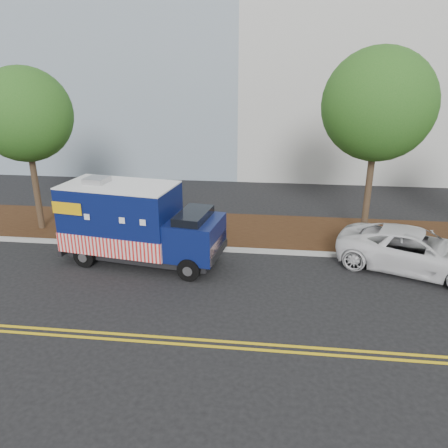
# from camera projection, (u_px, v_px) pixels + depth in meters

# --- Properties ---
(ground) EXTENTS (120.00, 120.00, 0.00)m
(ground) POSITION_uv_depth(u_px,v_px,m) (154.00, 263.00, 15.98)
(ground) COLOR black
(ground) RESTS_ON ground
(curb) EXTENTS (120.00, 0.18, 0.15)m
(curb) POSITION_uv_depth(u_px,v_px,m) (163.00, 246.00, 17.26)
(curb) COLOR #9E9E99
(curb) RESTS_ON ground
(mulch_strip) EXTENTS (120.00, 4.00, 0.15)m
(mulch_strip) POSITION_uv_depth(u_px,v_px,m) (175.00, 228.00, 19.22)
(mulch_strip) COLOR black
(mulch_strip) RESTS_ON ground
(centerline_near) EXTENTS (120.00, 0.10, 0.01)m
(centerline_near) POSITION_uv_depth(u_px,v_px,m) (110.00, 333.00, 11.84)
(centerline_near) COLOR gold
(centerline_near) RESTS_ON ground
(centerline_far) EXTENTS (120.00, 0.10, 0.01)m
(centerline_far) POSITION_uv_depth(u_px,v_px,m) (107.00, 339.00, 11.61)
(centerline_far) COLOR gold
(centerline_far) RESTS_ON ground
(tree_a) EXTENTS (3.76, 3.76, 6.84)m
(tree_a) POSITION_uv_depth(u_px,v_px,m) (25.00, 115.00, 17.38)
(tree_a) COLOR #38281C
(tree_a) RESTS_ON ground
(tree_c) EXTENTS (4.20, 4.20, 7.54)m
(tree_c) POSITION_uv_depth(u_px,v_px,m) (378.00, 105.00, 16.19)
(tree_c) COLOR #38281C
(tree_c) RESTS_ON ground
(sign_post) EXTENTS (0.06, 0.06, 2.40)m
(sign_post) POSITION_uv_depth(u_px,v_px,m) (101.00, 215.00, 17.41)
(sign_post) COLOR #473828
(sign_post) RESTS_ON ground
(food_truck) EXTENTS (6.09, 3.02, 3.08)m
(food_truck) POSITION_uv_depth(u_px,v_px,m) (135.00, 225.00, 15.75)
(food_truck) COLOR black
(food_truck) RESTS_ON ground
(white_car) EXTENTS (5.78, 4.17, 1.46)m
(white_car) POSITION_uv_depth(u_px,v_px,m) (415.00, 251.00, 15.27)
(white_car) COLOR silver
(white_car) RESTS_ON ground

